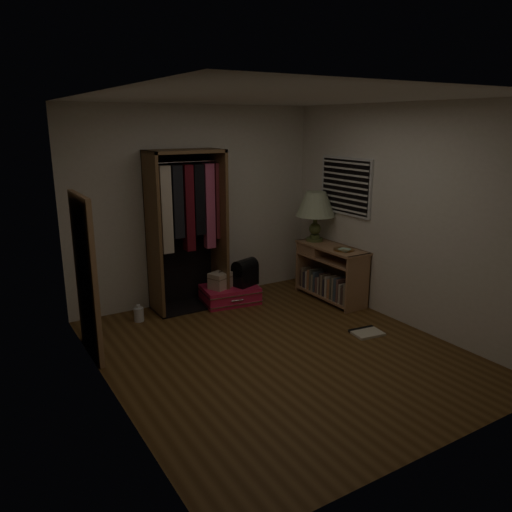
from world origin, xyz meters
The scene contains 13 objects.
ground centered at (0.00, 0.00, 0.00)m, with size 4.00×4.00×0.00m, color #533517.
room_walls centered at (0.08, 0.04, 1.50)m, with size 3.52×4.02×2.60m.
console_bookshelf centered at (1.53, 1.04, 0.39)m, with size 0.42×1.12×0.75m.
open_wardrobe centered at (-0.22, 1.77, 1.19)m, with size 0.97×0.50×2.05m.
floor_mirror centered at (-1.70, 1.00, 0.85)m, with size 0.06×0.80×1.70m.
pink_suitcase centered at (0.28, 1.60, 0.11)m, with size 0.82×0.64×0.23m.
train_case centered at (0.16, 1.61, 0.34)m, with size 0.38×0.32×0.23m.
black_bag centered at (0.49, 1.54, 0.42)m, with size 0.38×0.31×0.36m.
table_lamp centered at (1.54, 1.39, 1.26)m, with size 0.71×0.71×0.69m.
brass_tray centered at (1.54, 0.76, 0.76)m, with size 0.35×0.35×0.02m.
ceramic_bowl centered at (1.49, 0.69, 0.77)m, with size 0.15×0.15×0.04m, color #A7C5A4.
white_jug centered at (-1.00, 1.60, 0.09)m, with size 0.15×0.15×0.21m.
floor_book centered at (1.14, -0.13, 0.01)m, with size 0.37×0.31×0.03m.
Camera 1 is at (-2.75, -4.05, 2.38)m, focal length 35.00 mm.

